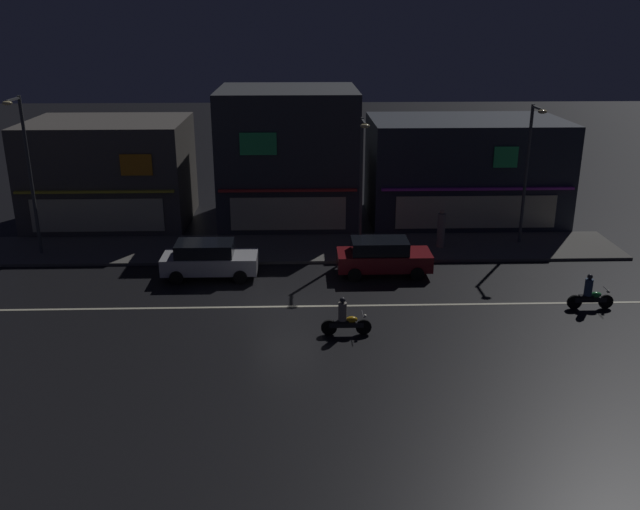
{
  "coord_description": "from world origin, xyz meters",
  "views": [
    {
      "loc": [
        0.61,
        -25.67,
        11.32
      ],
      "look_at": [
        1.47,
        1.69,
        1.65
      ],
      "focal_mm": 38.08,
      "sensor_mm": 36.0,
      "label": 1
    }
  ],
  "objects_px": {
    "parked_car_trailing": "(383,256)",
    "motorcycle_lead": "(345,319)",
    "parked_car_near_kerb": "(209,259)",
    "streetlamp_east": "(529,164)",
    "streetlamp_west": "(27,165)",
    "traffic_cone": "(353,263)",
    "motorcycle_following": "(590,294)",
    "streetlamp_mid": "(362,174)",
    "pedestrian_on_sidewalk": "(441,230)"
  },
  "relations": [
    {
      "from": "streetlamp_west",
      "to": "motorcycle_following",
      "type": "bearing_deg",
      "value": -16.07
    },
    {
      "from": "motorcycle_following",
      "to": "parked_car_near_kerb",
      "type": "bearing_deg",
      "value": -16.79
    },
    {
      "from": "parked_car_near_kerb",
      "to": "motorcycle_following",
      "type": "height_order",
      "value": "parked_car_near_kerb"
    },
    {
      "from": "streetlamp_east",
      "to": "motorcycle_lead",
      "type": "distance_m",
      "value": 14.64
    },
    {
      "from": "streetlamp_mid",
      "to": "motorcycle_following",
      "type": "bearing_deg",
      "value": -38.72
    },
    {
      "from": "parked_car_trailing",
      "to": "motorcycle_lead",
      "type": "bearing_deg",
      "value": -108.89
    },
    {
      "from": "parked_car_trailing",
      "to": "traffic_cone",
      "type": "distance_m",
      "value": 1.58
    },
    {
      "from": "streetlamp_mid",
      "to": "motorcycle_lead",
      "type": "bearing_deg",
      "value": -98.53
    },
    {
      "from": "pedestrian_on_sidewalk",
      "to": "motorcycle_lead",
      "type": "height_order",
      "value": "pedestrian_on_sidewalk"
    },
    {
      "from": "streetlamp_west",
      "to": "traffic_cone",
      "type": "relative_size",
      "value": 14.01
    },
    {
      "from": "streetlamp_west",
      "to": "streetlamp_mid",
      "type": "bearing_deg",
      "value": -0.34
    },
    {
      "from": "streetlamp_west",
      "to": "streetlamp_mid",
      "type": "xyz_separation_m",
      "value": [
        15.95,
        -0.1,
        -0.56
      ]
    },
    {
      "from": "streetlamp_mid",
      "to": "parked_car_trailing",
      "type": "height_order",
      "value": "streetlamp_mid"
    },
    {
      "from": "motorcycle_lead",
      "to": "motorcycle_following",
      "type": "xyz_separation_m",
      "value": [
        10.12,
        2.07,
        0.0
      ]
    },
    {
      "from": "streetlamp_mid",
      "to": "parked_car_trailing",
      "type": "relative_size",
      "value": 1.54
    },
    {
      "from": "streetlamp_east",
      "to": "motorcycle_following",
      "type": "bearing_deg",
      "value": -88.09
    },
    {
      "from": "streetlamp_mid",
      "to": "motorcycle_lead",
      "type": "distance_m",
      "value": 9.82
    },
    {
      "from": "streetlamp_mid",
      "to": "motorcycle_lead",
      "type": "relative_size",
      "value": 3.49
    },
    {
      "from": "streetlamp_east",
      "to": "streetlamp_west",
      "type": "bearing_deg",
      "value": -177.66
    },
    {
      "from": "streetlamp_west",
      "to": "streetlamp_mid",
      "type": "distance_m",
      "value": 15.96
    },
    {
      "from": "pedestrian_on_sidewalk",
      "to": "traffic_cone",
      "type": "xyz_separation_m",
      "value": [
        -4.68,
        -2.74,
        -0.78
      ]
    },
    {
      "from": "motorcycle_following",
      "to": "parked_car_trailing",
      "type": "bearing_deg",
      "value": -30.26
    },
    {
      "from": "pedestrian_on_sidewalk",
      "to": "traffic_cone",
      "type": "relative_size",
      "value": 3.58
    },
    {
      "from": "parked_car_near_kerb",
      "to": "motorcycle_following",
      "type": "relative_size",
      "value": 2.26
    },
    {
      "from": "streetlamp_mid",
      "to": "streetlamp_east",
      "type": "xyz_separation_m",
      "value": [
        8.48,
        1.09,
        0.24
      ]
    },
    {
      "from": "parked_car_near_kerb",
      "to": "parked_car_trailing",
      "type": "bearing_deg",
      "value": 0.8
    },
    {
      "from": "streetlamp_west",
      "to": "streetlamp_east",
      "type": "height_order",
      "value": "streetlamp_west"
    },
    {
      "from": "streetlamp_east",
      "to": "parked_car_near_kerb",
      "type": "distance_m",
      "value": 16.53
    },
    {
      "from": "streetlamp_west",
      "to": "motorcycle_following",
      "type": "xyz_separation_m",
      "value": [
        24.7,
        -7.11,
        -4.01
      ]
    },
    {
      "from": "pedestrian_on_sidewalk",
      "to": "motorcycle_lead",
      "type": "bearing_deg",
      "value": -172.14
    },
    {
      "from": "parked_car_near_kerb",
      "to": "parked_car_trailing",
      "type": "relative_size",
      "value": 1.0
    },
    {
      "from": "streetlamp_east",
      "to": "pedestrian_on_sidewalk",
      "type": "height_order",
      "value": "streetlamp_east"
    },
    {
      "from": "motorcycle_lead",
      "to": "streetlamp_east",
      "type": "bearing_deg",
      "value": -141.16
    },
    {
      "from": "streetlamp_west",
      "to": "traffic_cone",
      "type": "xyz_separation_m",
      "value": [
        15.44,
        -2.2,
        -4.37
      ]
    },
    {
      "from": "streetlamp_mid",
      "to": "traffic_cone",
      "type": "xyz_separation_m",
      "value": [
        -0.5,
        -2.1,
        -3.81
      ]
    },
    {
      "from": "motorcycle_following",
      "to": "streetlamp_east",
      "type": "bearing_deg",
      "value": -90.4
    },
    {
      "from": "parked_car_near_kerb",
      "to": "traffic_cone",
      "type": "relative_size",
      "value": 7.82
    },
    {
      "from": "pedestrian_on_sidewalk",
      "to": "streetlamp_east",
      "type": "bearing_deg",
      "value": -46.5
    },
    {
      "from": "parked_car_near_kerb",
      "to": "motorcycle_lead",
      "type": "distance_m",
      "value": 8.49
    },
    {
      "from": "streetlamp_east",
      "to": "pedestrian_on_sidewalk",
      "type": "distance_m",
      "value": 5.43
    },
    {
      "from": "streetlamp_west",
      "to": "parked_car_near_kerb",
      "type": "relative_size",
      "value": 1.79
    },
    {
      "from": "streetlamp_west",
      "to": "streetlamp_east",
      "type": "xyz_separation_m",
      "value": [
        24.43,
        1.0,
        -0.32
      ]
    },
    {
      "from": "streetlamp_west",
      "to": "motorcycle_following",
      "type": "height_order",
      "value": "streetlamp_west"
    },
    {
      "from": "streetlamp_east",
      "to": "parked_car_trailing",
      "type": "bearing_deg",
      "value": -153.2
    },
    {
      "from": "streetlamp_west",
      "to": "pedestrian_on_sidewalk",
      "type": "height_order",
      "value": "streetlamp_west"
    },
    {
      "from": "traffic_cone",
      "to": "motorcycle_following",
      "type": "bearing_deg",
      "value": -27.97
    },
    {
      "from": "streetlamp_west",
      "to": "motorcycle_lead",
      "type": "distance_m",
      "value": 17.69
    },
    {
      "from": "parked_car_trailing",
      "to": "streetlamp_mid",
      "type": "bearing_deg",
      "value": 105.81
    },
    {
      "from": "streetlamp_east",
      "to": "pedestrian_on_sidewalk",
      "type": "bearing_deg",
      "value": -174.01
    },
    {
      "from": "streetlamp_west",
      "to": "parked_car_trailing",
      "type": "bearing_deg",
      "value": -9.79
    }
  ]
}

